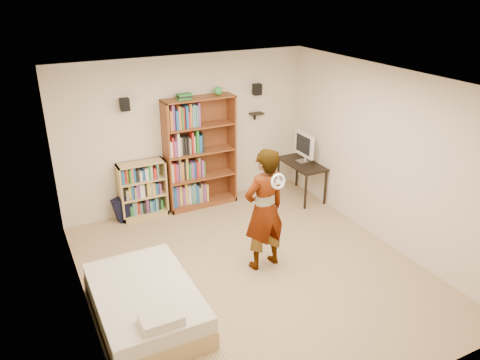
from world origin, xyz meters
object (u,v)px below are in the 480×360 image
object	(u,v)px
low_bookshelf	(143,190)
person	(264,210)
computer_desk	(301,180)
tall_bookshelf	(200,153)
daybed	(145,299)

from	to	relation	value
low_bookshelf	person	distance (m)	2.56
low_bookshelf	computer_desk	xyz separation A→B (m)	(2.88, -0.58, -0.16)
computer_desk	person	size ratio (longest dim) A/B	0.56
tall_bookshelf	person	xyz separation A→B (m)	(0.03, -2.24, -0.10)
person	tall_bookshelf	bearing A→B (deg)	-95.86
daybed	person	bearing A→B (deg)	10.70
tall_bookshelf	low_bookshelf	bearing A→B (deg)	178.20
tall_bookshelf	daybed	bearing A→B (deg)	-125.07
tall_bookshelf	daybed	xyz separation A→B (m)	(-1.82, -2.59, -0.74)
computer_desk	daybed	distance (m)	4.16
computer_desk	person	world-z (taller)	person
low_bookshelf	person	xyz separation A→B (m)	(1.10, -2.28, 0.40)
daybed	person	xyz separation A→B (m)	(1.85, 0.35, 0.63)
low_bookshelf	computer_desk	world-z (taller)	low_bookshelf
person	low_bookshelf	bearing A→B (deg)	-70.77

